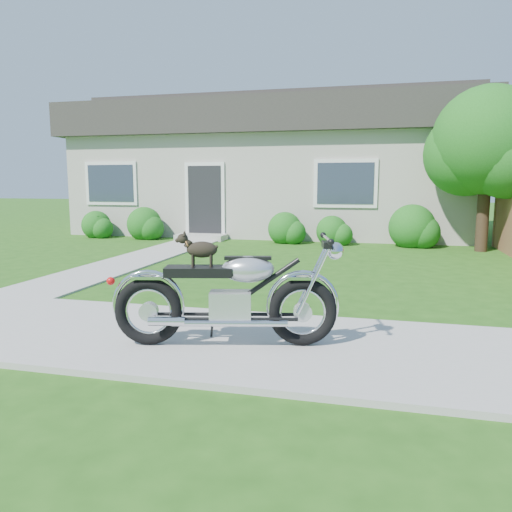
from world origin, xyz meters
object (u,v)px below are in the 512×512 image
Objects in this scene: house at (277,167)px; motorcycle_with_dog at (230,296)px; tree_near at (493,146)px; potted_plant_right at (290,230)px; potted_plant_left at (102,226)px.

motorcycle_with_dog is (2.09, -12.20, -1.62)m from house.
potted_plant_right is at bearing 172.41° from tree_near.
tree_near is 9.17m from motorcycle_with_dog.
house is 3.28× the size of tree_near.
tree_near is at bearing 51.49° from motorcycle_with_dog.
potted_plant_left is 5.70m from potted_plant_right.
house is 5.75× the size of motorcycle_with_dog.
motorcycle_with_dog is at bearing -115.18° from tree_near.
tree_near reaches higher than potted_plant_right.
potted_plant_left is 11.03m from motorcycle_with_dog.
potted_plant_left is (-4.62, -3.44, -1.83)m from house.
tree_near reaches higher than motorcycle_with_dog.
potted_plant_right is (1.09, -3.44, -1.82)m from house.
house is at bearing 145.31° from tree_near.
house is 18.46× the size of potted_plant_right.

